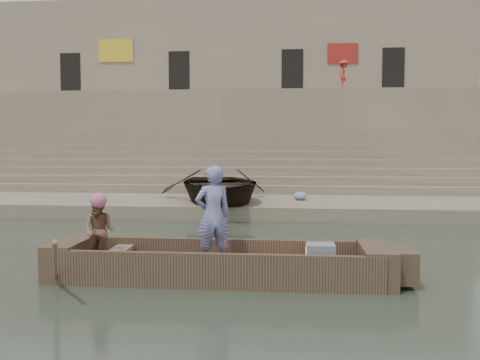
# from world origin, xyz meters

# --- Properties ---
(ground) EXTENTS (120.00, 120.00, 0.00)m
(ground) POSITION_xyz_m (0.00, 0.00, 0.00)
(ground) COLOR #2B3427
(ground) RESTS_ON ground
(lower_landing) EXTENTS (32.00, 4.00, 0.40)m
(lower_landing) POSITION_xyz_m (0.00, 8.00, 0.20)
(lower_landing) COLOR gray
(lower_landing) RESTS_ON ground
(mid_landing) EXTENTS (32.00, 3.00, 2.80)m
(mid_landing) POSITION_xyz_m (0.00, 15.50, 1.40)
(mid_landing) COLOR gray
(mid_landing) RESTS_ON ground
(upper_landing) EXTENTS (32.00, 3.00, 5.20)m
(upper_landing) POSITION_xyz_m (0.00, 22.50, 2.60)
(upper_landing) COLOR gray
(upper_landing) RESTS_ON ground
(ghat_steps) EXTENTS (32.00, 11.00, 5.20)m
(ghat_steps) POSITION_xyz_m (0.00, 17.19, 1.80)
(ghat_steps) COLOR gray
(ghat_steps) RESTS_ON ground
(building_wall) EXTENTS (32.00, 5.07, 11.20)m
(building_wall) POSITION_xyz_m (0.00, 26.50, 5.60)
(building_wall) COLOR gray
(building_wall) RESTS_ON ground
(main_rowboat) EXTENTS (5.00, 1.30, 0.22)m
(main_rowboat) POSITION_xyz_m (3.89, -0.46, 0.11)
(main_rowboat) COLOR brown
(main_rowboat) RESTS_ON ground
(rowboat_trim) EXTENTS (6.04, 2.63, 1.81)m
(rowboat_trim) POSITION_xyz_m (4.09, -0.47, 0.31)
(rowboat_trim) COLOR brown
(rowboat_trim) RESTS_ON ground
(standing_man) EXTENTS (0.71, 0.60, 1.66)m
(standing_man) POSITION_xyz_m (3.78, -0.39, 1.05)
(standing_man) COLOR navy
(standing_man) RESTS_ON main_rowboat
(rowing_man) EXTENTS (0.57, 0.46, 1.14)m
(rowing_man) POSITION_xyz_m (1.89, -0.54, 0.79)
(rowing_man) COLOR #206239
(rowing_man) RESTS_ON main_rowboat
(television) EXTENTS (0.46, 0.42, 0.40)m
(television) POSITION_xyz_m (5.53, -0.46, 0.42)
(television) COLOR slate
(television) RESTS_ON main_rowboat
(beached_rowboat) EXTENTS (4.63, 5.66, 1.03)m
(beached_rowboat) POSITION_xyz_m (2.78, 7.45, 0.91)
(beached_rowboat) COLOR #2D2116
(beached_rowboat) RESTS_ON lower_landing
(pedestrian) EXTENTS (0.79, 1.16, 1.66)m
(pedestrian) POSITION_xyz_m (7.87, 21.60, 6.03)
(pedestrian) COLOR #B7321F
(pedestrian) RESTS_ON upper_landing
(cloth_bundles) EXTENTS (13.81, 1.82, 0.26)m
(cloth_bundles) POSITION_xyz_m (-1.35, 7.53, 0.53)
(cloth_bundles) COLOR #3F5999
(cloth_bundles) RESTS_ON lower_landing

